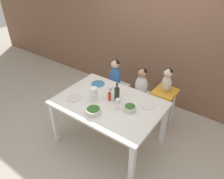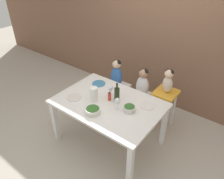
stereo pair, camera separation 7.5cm
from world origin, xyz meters
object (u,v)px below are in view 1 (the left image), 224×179
chair_right_highchair (164,99)px  dinner_plate_back_right (147,105)px  salad_bowl_large (93,110)px  chair_far_left (115,89)px  wine_bottle (117,94)px  chair_far_center (140,99)px  dinner_plate_front_left (74,98)px  wine_glass_near (118,101)px  wine_glass_far (110,88)px  person_baby_right (167,79)px  paper_towel_roll (94,95)px  salad_bowl_small (130,108)px  dinner_plate_back_left (98,84)px  person_child_left (115,73)px  person_child_center (142,83)px

chair_right_highchair → dinner_plate_back_right: (-0.03, -0.56, 0.20)m
salad_bowl_large → chair_far_left: bearing=111.1°
chair_far_left → wine_bottle: bearing=-53.5°
chair_far_center → wine_bottle: size_ratio=1.56×
salad_bowl_large → dinner_plate_front_left: salad_bowl_large is taller
wine_glass_near → wine_glass_far: (-0.27, 0.20, 0.00)m
person_baby_right → paper_towel_roll: size_ratio=1.81×
chair_far_center → paper_towel_roll: paper_towel_roll is taller
dinner_plate_back_right → person_baby_right: bearing=86.6°
dinner_plate_front_left → chair_far_center: bearing=61.7°
person_baby_right → salad_bowl_small: bearing=-102.1°
paper_towel_roll → salad_bowl_large: bearing=-52.4°
salad_bowl_large → dinner_plate_front_left: (-0.46, 0.09, -0.04)m
wine_glass_near → salad_bowl_large: (-0.21, -0.26, -0.09)m
salad_bowl_small → dinner_plate_back_left: (-0.79, 0.29, -0.04)m
wine_bottle → salad_bowl_large: 0.44m
chair_right_highchair → wine_glass_far: 0.96m
chair_far_center → wine_glass_far: size_ratio=2.49×
wine_bottle → wine_glass_near: bearing=-52.3°
person_child_left → salad_bowl_large: bearing=-68.9°
chair_right_highchair → dinner_plate_back_left: size_ratio=3.32×
chair_right_highchair → person_baby_right: size_ratio=1.81×
chair_far_left → chair_far_center: bearing=0.0°
dinner_plate_back_right → paper_towel_roll: bearing=-152.3°
salad_bowl_large → dinner_plate_back_right: (0.51, 0.58, -0.04)m
wine_bottle → dinner_plate_back_left: (-0.51, 0.19, -0.11)m
salad_bowl_small → wine_glass_near: bearing=-155.6°
chair_far_left → chair_far_center: (0.55, 0.00, 0.00)m
chair_right_highchair → salad_bowl_large: salad_bowl_large is taller
person_child_left → wine_glass_near: person_child_left is taller
dinner_plate_front_left → dinner_plate_back_left: same height
person_child_center → dinner_plate_back_right: 0.69m
chair_far_center → salad_bowl_small: (0.26, -0.81, 0.43)m
salad_bowl_small → dinner_plate_back_right: 0.29m
paper_towel_roll → dinner_plate_back_left: paper_towel_roll is taller
person_child_center → salad_bowl_small: person_child_center is taller
paper_towel_roll → dinner_plate_back_right: 0.77m
dinner_plate_back_left → dinner_plate_front_left: bearing=-93.8°
wine_glass_near → dinner_plate_back_left: wine_glass_near is taller
person_baby_right → chair_right_highchair: bearing=-90.0°
chair_far_center → salad_bowl_large: size_ratio=2.21×
dinner_plate_back_right → dinner_plate_back_left: bearing=177.6°
person_baby_right → wine_glass_far: 0.90m
chair_far_left → dinner_plate_back_left: size_ratio=2.11×
person_child_center → wine_bottle: bearing=-91.7°
chair_right_highchair → paper_towel_roll: bearing=-127.9°
wine_glass_near → person_baby_right: bearing=69.6°
chair_right_highchair → dinner_plate_front_left: dinner_plate_front_left is taller
wine_glass_near → salad_bowl_small: 0.19m
person_baby_right → dinner_plate_back_right: 0.59m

